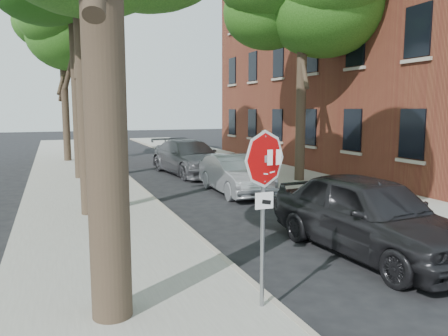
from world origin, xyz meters
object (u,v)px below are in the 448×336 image
object	(u,v)px
tree_far	(61,34)
car_b	(235,174)
apartment_building	(391,24)
tree_right	(301,3)
car_c	(189,157)
stop_sign	(264,185)
car_a	(369,215)

from	to	relation	value
tree_far	car_b	bearing A→B (deg)	-66.58
apartment_building	tree_far	bearing A→B (deg)	156.96
apartment_building	car_b	size ratio (longest dim) A/B	4.74
tree_right	car_c	world-z (taller)	tree_right
stop_sign	car_a	distance (m)	3.86
tree_right	stop_sign	bearing A→B (deg)	-123.38
tree_right	car_a	xyz separation A→B (m)	(-3.38, -8.48, -6.37)
stop_sign	tree_far	bearing A→B (deg)	95.46
apartment_building	car_a	world-z (taller)	apartment_building
apartment_building	car_c	distance (m)	13.40
tree_far	stop_sign	bearing A→B (deg)	-84.54
car_a	car_b	xyz separation A→B (m)	(0.00, 7.19, -0.14)
apartment_building	tree_far	world-z (taller)	apartment_building
apartment_building	car_a	xyz separation A→B (m)	(-11.40, -12.37, -6.81)
tree_far	car_b	xyz separation A→B (m)	(5.32, -12.29, -6.51)
car_b	car_a	bearing A→B (deg)	-88.21
car_b	car_c	size ratio (longest dim) A/B	0.77
tree_right	car_a	bearing A→B (deg)	-111.73
tree_far	car_a	xyz separation A→B (m)	(5.32, -19.48, -6.37)
car_a	car_c	bearing A→B (deg)	86.86
apartment_building	stop_sign	world-z (taller)	apartment_building
apartment_building	stop_sign	distance (m)	21.10
stop_sign	car_a	size ratio (longest dim) A/B	0.53
stop_sign	car_c	world-z (taller)	stop_sign
stop_sign	car_c	bearing A→B (deg)	77.26
tree_far	car_c	world-z (taller)	tree_far
car_c	apartment_building	bearing A→B (deg)	-6.54
apartment_building	car_c	bearing A→B (deg)	179.85
tree_right	car_a	distance (m)	11.13
car_c	tree_right	bearing A→B (deg)	-54.62
apartment_building	car_b	bearing A→B (deg)	-155.58
apartment_building	car_c	world-z (taller)	apartment_building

